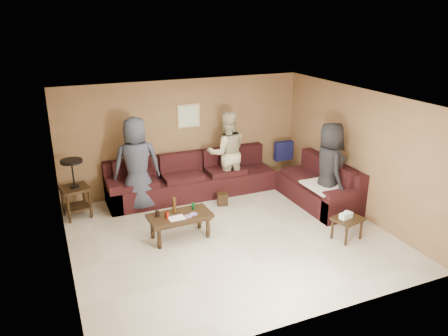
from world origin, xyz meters
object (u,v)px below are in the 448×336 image
object	(u,v)px
side_table_right	(347,220)
end_table_left	(75,187)
sectional_sofa	(236,184)
person_middle	(227,153)
person_right	(329,168)
person_left	(137,164)
waste_bin	(222,199)
coffee_table	(180,218)

from	to	relation	value
side_table_right	end_table_left	bearing A→B (deg)	146.72
sectional_sofa	person_middle	xyz separation A→B (m)	(-0.03, 0.43, 0.59)
sectional_sofa	person_right	bearing A→B (deg)	-42.37
end_table_left	person_right	bearing A→B (deg)	-20.06
end_table_left	side_table_right	bearing A→B (deg)	-33.28
end_table_left	person_middle	bearing A→B (deg)	0.33
sectional_sofa	person_left	xyz separation A→B (m)	(-2.05, 0.32, 0.64)
end_table_left	waste_bin	distance (m)	2.98
end_table_left	person_left	xyz separation A→B (m)	(1.23, -0.09, 0.34)
coffee_table	person_left	size ratio (longest dim) A/B	0.59
person_left	coffee_table	bearing A→B (deg)	109.92
sectional_sofa	side_table_right	bearing A→B (deg)	-66.47
person_right	person_middle	bearing A→B (deg)	53.84
sectional_sofa	person_left	size ratio (longest dim) A/B	2.41
sectional_sofa	person_right	xyz separation A→B (m)	(1.43, -1.31, 0.60)
waste_bin	person_left	bearing A→B (deg)	162.37
sectional_sofa	person_right	distance (m)	2.03
person_middle	person_left	bearing A→B (deg)	11.65
sectional_sofa	end_table_left	world-z (taller)	end_table_left
sectional_sofa	person_left	world-z (taller)	person_left
sectional_sofa	person_left	distance (m)	2.17
sectional_sofa	person_middle	distance (m)	0.73
coffee_table	end_table_left	world-z (taller)	end_table_left
end_table_left	side_table_right	xyz separation A→B (m)	(4.34, -2.85, -0.26)
person_middle	person_right	world-z (taller)	person_right
waste_bin	person_right	size ratio (longest dim) A/B	0.14
person_left	person_right	size ratio (longest dim) A/B	1.04
sectional_sofa	coffee_table	xyz separation A→B (m)	(-1.66, -1.22, 0.07)
end_table_left	person_right	world-z (taller)	person_right
person_left	person_right	distance (m)	3.85
coffee_table	person_middle	xyz separation A→B (m)	(1.64, 1.65, 0.52)
person_middle	person_right	bearing A→B (deg)	138.58
side_table_right	person_right	xyz separation A→B (m)	(0.37, 1.13, 0.56)
sectional_sofa	person_right	world-z (taller)	person_right
end_table_left	waste_bin	xyz separation A→B (m)	(2.88, -0.61, -0.49)
side_table_right	person_right	size ratio (longest dim) A/B	0.31
person_left	person_middle	bearing A→B (deg)	-171.03
person_left	person_middle	world-z (taller)	person_left
waste_bin	person_left	xyz separation A→B (m)	(-1.65, 0.52, 0.84)
person_middle	coffee_table	bearing A→B (deg)	53.85
coffee_table	side_table_right	bearing A→B (deg)	-23.97
coffee_table	waste_bin	size ratio (longest dim) A/B	4.41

